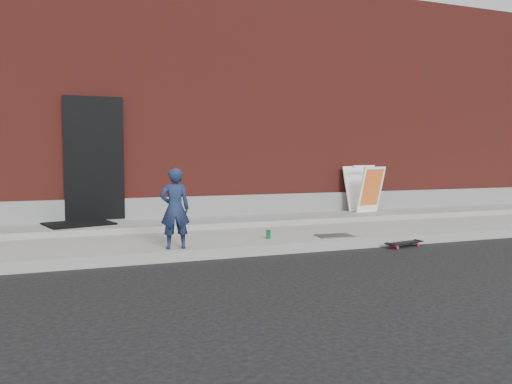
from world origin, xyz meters
name	(u,v)px	position (x,y,z in m)	size (l,w,h in m)	color
ground	(290,254)	(0.00, 0.00, 0.00)	(80.00, 80.00, 0.00)	black
sidewalk	(255,234)	(0.00, 1.50, 0.07)	(20.00, 3.00, 0.15)	gray
apron	(239,221)	(0.00, 2.40, 0.20)	(20.00, 1.20, 0.10)	gray
building	(186,118)	(0.00, 6.99, 2.50)	(20.00, 8.10, 5.00)	maroon
child	(175,209)	(-1.66, 0.20, 0.71)	(0.41, 0.27, 1.13)	#1A2649
skateboard	(404,243)	(1.93, -0.12, 0.06)	(0.71, 0.32, 0.08)	red
pizza_sign	(364,189)	(2.90, 2.58, 0.75)	(0.73, 0.81, 1.00)	white
soda_can	(268,234)	(-0.13, 0.53, 0.22)	(0.07, 0.07, 0.14)	#1B893F
doormat	(79,224)	(-2.90, 2.53, 0.27)	(1.07, 0.87, 0.03)	black
utility_plate	(335,236)	(0.96, 0.39, 0.16)	(0.57, 0.37, 0.02)	#545459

